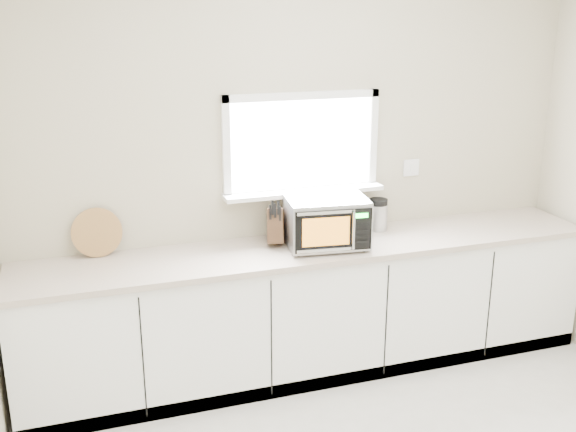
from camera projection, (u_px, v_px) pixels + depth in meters
name	position (u px, v px, depth m)	size (l,w,h in m)	color
back_wall	(301.00, 170.00, 4.63)	(4.00, 0.17, 2.70)	#B7AE92
cabinets	(314.00, 310.00, 4.63)	(3.92, 0.60, 0.88)	white
countertop	(315.00, 248.00, 4.49)	(3.92, 0.64, 0.04)	beige
microwave	(326.00, 221.00, 4.41)	(0.56, 0.48, 0.33)	black
knife_block	(275.00, 225.00, 4.46)	(0.16, 0.24, 0.32)	#432A18
cutting_board	(97.00, 232.00, 4.25)	(0.32, 0.32, 0.02)	#AF8143
coffee_grinder	(378.00, 214.00, 4.76)	(0.15, 0.15, 0.23)	#AEB0B5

